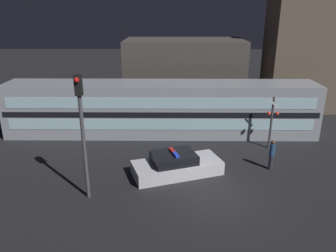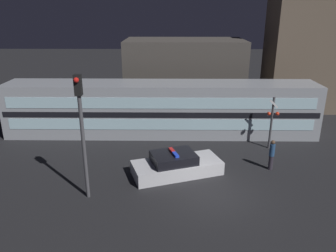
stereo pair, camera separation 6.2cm
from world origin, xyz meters
name	(u,v)px [view 1 (the left image)]	position (x,y,z in m)	size (l,w,h in m)	color
ground_plane	(211,193)	(0.00, 0.00, 0.00)	(120.00, 120.00, 0.00)	black
train	(161,109)	(-2.68, 8.13, 1.84)	(21.45, 2.91, 3.68)	#999EA5
police_car	(176,165)	(-1.68, 2.01, 0.50)	(5.11, 3.38, 1.34)	silver
pedestrian	(272,154)	(3.59, 2.60, 0.90)	(0.29, 0.29, 1.74)	#2D2833
crossing_signal_near	(272,120)	(4.33, 5.54, 1.90)	(0.76, 0.33, 3.38)	#4C4C51
traffic_light_corner	(82,125)	(-5.90, -0.36, 3.64)	(0.30, 0.46, 5.88)	#4C4C51
building_left	(184,75)	(-0.87, 14.49, 3.01)	(10.00, 5.25, 6.03)	#47423D
building_center	(314,50)	(10.27, 14.71, 5.16)	(7.79, 4.08, 10.32)	brown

